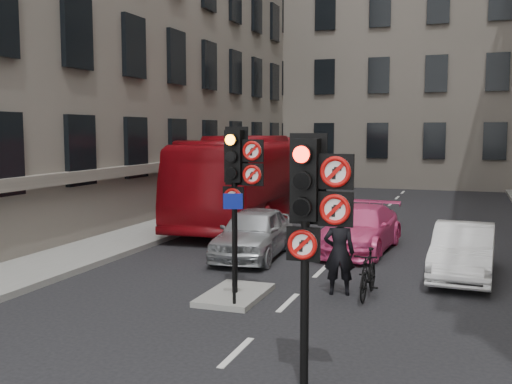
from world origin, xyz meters
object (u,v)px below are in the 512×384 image
Objects in this scene: signal_far at (238,174)px; motorcyclist at (339,253)px; car_silver at (254,232)px; car_pink at (359,229)px; signal_near at (311,207)px; info_sign at (234,233)px; motorcycle at (368,274)px; car_white at (463,251)px; bus_red at (256,178)px.

motorcyclist is (1.99, 1.01, -1.76)m from signal_far.
car_silver is 0.90× the size of car_pink.
info_sign is (-2.39, 3.19, -1.01)m from signal_near.
car_pink is 2.47× the size of motorcyclist.
motorcyclist is (-0.64, 0.00, 0.42)m from motorcycle.
info_sign reaches higher than motorcycle.
car_white is at bearing -9.07° from car_silver.
motorcyclist is (5.37, -9.75, -0.77)m from bus_red.
bus_red is 6.52× the size of motorcyclist.
car_silver is 4.85m from motorcycle.
car_silver is (-3.71, 8.10, -1.87)m from signal_near.
car_silver is 4.38m from motorcyclist.
car_white is 2.13× the size of motorcyclist.
car_white is (5.67, -0.55, -0.05)m from car_silver.
car_white is at bearing 75.41° from signal_near.
bus_red is at bearing 140.99° from car_pink.
signal_near reaches higher than car_silver.
signal_far is 3.56m from motorcycle.
motorcyclist is (-2.58, -2.54, 0.28)m from car_white.
signal_far is at bearing -75.18° from bus_red.
car_white is at bearing -34.52° from car_pink.
bus_red is 5.45× the size of info_sign.
car_pink is at bearing -99.45° from motorcyclist.
signal_far reaches higher than car_silver.
signal_far is 0.90× the size of car_white.
info_sign is at bearing 126.81° from signal_near.
car_silver is 0.34× the size of bus_red.
signal_near is 4.77m from signal_far.
motorcyclist is at bearing 96.98° from signal_near.
signal_far is 1.90× the size of motorcyclist.
car_white is 10.78m from bus_red.
car_white is 1.78× the size of info_sign.
motorcycle is at bearing 89.70° from signal_near.
signal_near is at bearing -68.90° from car_silver.
car_pink is 2.07× the size of info_sign.
signal_near is 9.11m from car_silver.
motorcyclist is (0.39, -4.97, 0.26)m from car_pink.
car_pink is at bearing 143.62° from car_white.
car_pink reaches higher than car_white.
motorcyclist reaches higher than motorcycle.
car_white reaches higher than motorcycle.
car_white is at bearing 26.70° from info_sign.
signal_near is 2.06× the size of motorcycle.
motorcycle is (1.03, -4.97, -0.15)m from car_pink.
signal_near reaches higher than car_pink.
info_sign is (-4.35, -4.36, 0.91)m from car_white.
bus_red is at bearing -75.04° from motorcyclist.
bus_red reaches higher than car_white.
bus_red is at bearing 112.09° from signal_near.
car_silver is 2.41× the size of motorcycle.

